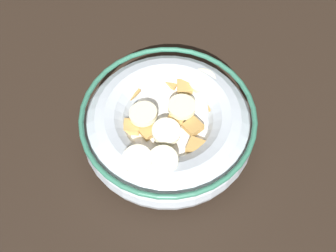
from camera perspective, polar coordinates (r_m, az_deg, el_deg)
ground_plane at (r=50.49cm, az=0.00°, el=-2.34°), size 124.51×124.51×2.00cm
cereal_bowl at (r=46.93cm, az=-0.01°, el=0.05°), size 19.93×19.93×6.33cm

